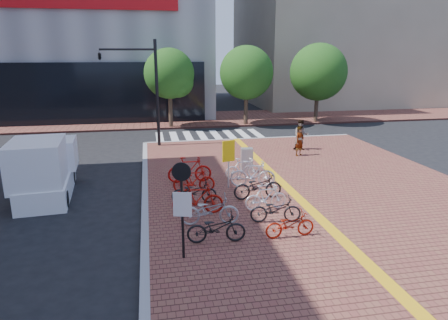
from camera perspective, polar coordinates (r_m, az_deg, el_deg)
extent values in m
plane|color=black|center=(15.13, 4.23, -7.23)|extent=(120.00, 120.00, 0.00)
cube|color=brown|center=(12.22, 24.91, -14.05)|extent=(14.00, 34.00, 0.15)
cube|color=gold|center=(11.66, 20.81, -14.59)|extent=(0.40, 34.00, 0.01)
cube|color=gray|center=(10.22, -11.24, -18.89)|extent=(0.25, 34.00, 0.15)
cube|color=gray|center=(26.96, 3.84, 2.96)|extent=(14.00, 0.25, 0.15)
cube|color=brown|center=(35.15, -4.65, 5.80)|extent=(70.00, 8.00, 0.15)
cube|color=gray|center=(50.51, 15.46, 18.31)|extent=(20.00, 18.00, 18.00)
cube|color=silver|center=(28.10, -9.16, 3.15)|extent=(0.50, 4.00, 0.01)
cube|color=silver|center=(28.14, -7.12, 3.25)|extent=(0.50, 4.00, 0.01)
cube|color=silver|center=(28.22, -5.10, 3.34)|extent=(0.50, 4.00, 0.01)
cube|color=silver|center=(28.33, -3.08, 3.42)|extent=(0.50, 4.00, 0.01)
cube|color=silver|center=(28.48, -1.08, 3.51)|extent=(0.50, 4.00, 0.01)
cube|color=silver|center=(28.66, 0.89, 3.58)|extent=(0.50, 4.00, 0.01)
cube|color=silver|center=(28.88, 2.84, 3.65)|extent=(0.50, 4.00, 0.01)
cube|color=silver|center=(29.12, 4.76, 3.72)|extent=(0.50, 4.00, 0.01)
cylinder|color=#38281E|center=(31.34, -7.65, 7.12)|extent=(0.32, 0.32, 2.60)
sphere|color=#194714|center=(31.08, -7.83, 12.15)|extent=(3.80, 3.80, 3.80)
sphere|color=#194714|center=(30.86, -6.63, 11.05)|extent=(2.40, 2.40, 2.40)
cylinder|color=#38281E|center=(32.23, 3.15, 7.45)|extent=(0.32, 0.32, 2.60)
sphere|color=#194714|center=(31.97, 3.22, 12.34)|extent=(4.20, 4.20, 4.20)
sphere|color=#194714|center=(31.87, 4.40, 11.23)|extent=(2.40, 2.40, 2.40)
cylinder|color=#38281E|center=(34.16, 13.05, 7.53)|extent=(0.32, 0.32, 2.60)
sphere|color=#194714|center=(33.92, 13.33, 12.13)|extent=(4.60, 4.60, 4.60)
sphere|color=#194714|center=(33.93, 14.42, 11.05)|extent=(2.40, 2.40, 2.40)
imported|color=black|center=(12.22, -1.11, -9.66)|extent=(1.83, 0.76, 0.94)
imported|color=#A9AAAE|center=(13.39, -2.07, -7.17)|extent=(2.03, 0.89, 1.03)
imported|color=#A8140C|center=(14.29, -3.78, -5.56)|extent=(1.89, 0.78, 1.10)
imported|color=black|center=(15.30, -4.30, -4.55)|extent=(1.76, 0.70, 0.91)
imported|color=#B4140C|center=(16.43, -4.31, -2.91)|extent=(1.74, 0.57, 1.04)
imported|color=red|center=(17.70, -4.93, -1.38)|extent=(1.95, 0.58, 1.16)
imported|color=#A51C0B|center=(12.73, 9.39, -9.06)|extent=(1.63, 0.64, 0.84)
imported|color=black|center=(13.70, 7.39, -7.03)|extent=(1.80, 0.86, 0.91)
imported|color=white|center=(14.69, 6.01, -5.32)|extent=(1.64, 0.57, 0.97)
imported|color=black|center=(15.75, 4.84, -3.76)|extent=(1.96, 0.74, 1.02)
imported|color=silver|center=(17.04, 4.14, -2.02)|extent=(2.01, 0.91, 1.16)
imported|color=white|center=(18.09, 2.77, -1.24)|extent=(1.67, 0.50, 1.00)
imported|color=gray|center=(22.59, 10.75, 2.65)|extent=(0.71, 0.64, 1.63)
imported|color=#47505B|center=(23.91, 10.94, 3.52)|extent=(1.05, 0.93, 1.78)
cube|color=#B5B4B9|center=(19.11, 3.27, -0.05)|extent=(0.58, 0.44, 1.20)
cylinder|color=#B7B7BC|center=(16.83, 0.65, -0.69)|extent=(0.10, 0.10, 2.01)
cube|color=yellow|center=(16.62, 0.70, 1.29)|extent=(0.55, 0.19, 0.89)
cylinder|color=black|center=(11.05, -5.97, -7.34)|extent=(0.09, 0.09, 2.77)
cylinder|color=black|center=(10.61, -6.11, -1.68)|extent=(0.51, 0.17, 0.52)
cube|color=silver|center=(10.91, -5.97, -6.33)|extent=(0.50, 0.17, 0.69)
cylinder|color=black|center=(24.68, -9.53, 9.30)|extent=(0.19, 0.19, 6.34)
cylinder|color=black|center=(24.58, -13.63, 15.12)|extent=(3.17, 0.13, 0.13)
imported|color=black|center=(24.69, -17.37, 14.13)|extent=(0.28, 1.31, 0.53)
cube|color=white|center=(17.95, -23.90, -3.43)|extent=(2.17, 4.45, 0.86)
cube|color=white|center=(18.86, -23.73, 0.79)|extent=(1.97, 1.97, 1.25)
cube|color=white|center=(16.90, -24.67, -0.37)|extent=(2.13, 2.84, 1.73)
cylinder|color=black|center=(19.57, -25.63, -2.45)|extent=(0.27, 0.69, 0.67)
cylinder|color=black|center=(16.70, -27.34, -5.53)|extent=(0.27, 0.69, 0.67)
cylinder|color=black|center=(19.33, -20.87, -2.14)|extent=(0.27, 0.69, 0.67)
cylinder|color=black|center=(16.42, -21.76, -5.22)|extent=(0.27, 0.69, 0.67)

